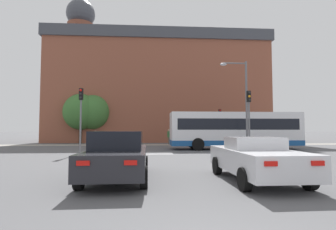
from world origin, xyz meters
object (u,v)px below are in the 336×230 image
at_px(traffic_light_far_right, 220,121).
at_px(pedestrian_waiting, 169,135).
at_px(traffic_light_near_right, 249,111).
at_px(pedestrian_walking_east, 95,137).
at_px(car_saloon_left, 118,155).
at_px(bus_crossing_lead, 234,130).
at_px(car_roadster_right, 256,159).
at_px(traffic_light_near_left, 81,110).
at_px(pedestrian_walking_west, 193,135).
at_px(street_lamp_junction, 242,96).

bearing_deg(traffic_light_far_right, pedestrian_waiting, 167.35).
height_order(traffic_light_near_right, pedestrian_walking_east, traffic_light_near_right).
bearing_deg(traffic_light_near_right, car_saloon_left, -131.33).
distance_m(traffic_light_far_right, traffic_light_near_right, 10.06).
height_order(bus_crossing_lead, traffic_light_near_right, traffic_light_near_right).
xyz_separation_m(bus_crossing_lead, pedestrian_waiting, (-5.09, 7.32, -0.66)).
bearing_deg(car_roadster_right, traffic_light_near_left, 128.72).
bearing_deg(car_saloon_left, pedestrian_waiting, 80.65).
relative_size(traffic_light_near_right, pedestrian_walking_west, 2.42).
bearing_deg(traffic_light_far_right, traffic_light_near_left, -141.62).
xyz_separation_m(street_lamp_junction, pedestrian_walking_east, (-12.94, 9.44, -3.35)).
relative_size(car_saloon_left, pedestrian_waiting, 2.70).
distance_m(traffic_light_far_right, pedestrian_walking_west, 3.54).
height_order(bus_crossing_lead, traffic_light_far_right, traffic_light_far_right).
relative_size(bus_crossing_lead, traffic_light_far_right, 2.81).
bearing_deg(traffic_light_far_right, pedestrian_walking_west, 148.38).
bearing_deg(car_roadster_right, bus_crossing_lead, 73.69).
relative_size(pedestrian_walking_east, pedestrian_walking_west, 0.85).
bearing_deg(car_roadster_right, pedestrian_walking_east, 113.60).
xyz_separation_m(car_roadster_right, pedestrian_walking_east, (-9.36, 20.58, 0.19)).
xyz_separation_m(traffic_light_far_right, pedestrian_waiting, (-5.49, 1.23, -1.62)).
height_order(bus_crossing_lead, pedestrian_walking_east, bus_crossing_lead).
height_order(pedestrian_walking_east, pedestrian_walking_west, pedestrian_walking_west).
xyz_separation_m(bus_crossing_lead, pedestrian_walking_east, (-13.12, 6.98, -0.77)).
bearing_deg(street_lamp_junction, traffic_light_far_right, 86.08).
bearing_deg(pedestrian_walking_west, traffic_light_far_right, 168.35).
distance_m(traffic_light_near_left, street_lamp_junction, 11.90).
distance_m(car_roadster_right, pedestrian_walking_west, 21.42).
bearing_deg(pedestrian_walking_west, pedestrian_waiting, 28.91).
relative_size(traffic_light_near_right, pedestrian_waiting, 2.56).
height_order(traffic_light_far_right, pedestrian_walking_west, traffic_light_far_right).
relative_size(car_roadster_right, pedestrian_walking_east, 2.87).
height_order(bus_crossing_lead, street_lamp_junction, street_lamp_junction).
bearing_deg(street_lamp_junction, traffic_light_near_right, -91.07).
bearing_deg(street_lamp_junction, bus_crossing_lead, 85.66).
distance_m(car_saloon_left, pedestrian_walking_east, 20.66).
distance_m(traffic_light_near_right, pedestrian_walking_west, 12.04).
bearing_deg(traffic_light_near_right, pedestrian_waiting, 113.40).
distance_m(bus_crossing_lead, traffic_light_near_right, 4.16).
xyz_separation_m(car_saloon_left, traffic_light_near_left, (-3.69, 9.41, 2.21)).
distance_m(traffic_light_far_right, traffic_light_near_left, 15.76).
bearing_deg(street_lamp_junction, pedestrian_walking_west, 101.76).
distance_m(traffic_light_near_left, traffic_light_near_right, 11.74).
distance_m(car_roadster_right, traffic_light_near_right, 10.53).
bearing_deg(pedestrian_waiting, traffic_light_near_right, 0.01).
xyz_separation_m(traffic_light_near_left, street_lamp_junction, (11.77, 1.23, 1.24)).
bearing_deg(car_saloon_left, pedestrian_walking_east, 103.08).
height_order(bus_crossing_lead, traffic_light_near_left, traffic_light_near_left).
relative_size(traffic_light_near_left, pedestrian_waiting, 2.61).
xyz_separation_m(car_saloon_left, traffic_light_near_right, (8.05, 9.16, 2.15)).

